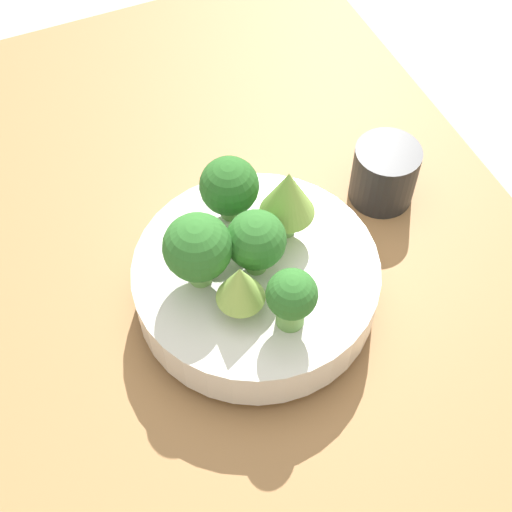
# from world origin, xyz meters

# --- Properties ---
(ground_plane) EXTENTS (6.00, 6.00, 0.00)m
(ground_plane) POSITION_xyz_m (0.00, 0.00, 0.00)
(ground_plane) COLOR #ADA89E
(table) EXTENTS (1.19, 0.78, 0.03)m
(table) POSITION_xyz_m (0.00, 0.00, 0.02)
(table) COLOR #9E7042
(table) RESTS_ON ground_plane
(bowl) EXTENTS (0.27, 0.27, 0.07)m
(bowl) POSITION_xyz_m (-0.01, 0.03, 0.07)
(bowl) COLOR silver
(bowl) RESTS_ON table
(broccoli_floret_left) EXTENTS (0.07, 0.07, 0.08)m
(broccoli_floret_left) POSITION_xyz_m (-0.08, 0.03, 0.15)
(broccoli_floret_left) COLOR #609347
(broccoli_floret_left) RESTS_ON bowl
(broccoli_floret_front) EXTENTS (0.07, 0.07, 0.09)m
(broccoli_floret_front) POSITION_xyz_m (-0.02, -0.03, 0.16)
(broccoli_floret_front) COLOR #7AB256
(broccoli_floret_front) RESTS_ON bowl
(broccoli_floret_right) EXTENTS (0.05, 0.05, 0.08)m
(broccoli_floret_right) POSITION_xyz_m (0.07, 0.03, 0.15)
(broccoli_floret_right) COLOR #6BA34C
(broccoli_floret_right) RESTS_ON bowl
(romanesco_piece_near) EXTENTS (0.05, 0.05, 0.07)m
(romanesco_piece_near) POSITION_xyz_m (0.04, -0.01, 0.15)
(romanesco_piece_near) COLOR #6BA34C
(romanesco_piece_near) RESTS_ON bowl
(broccoli_floret_center) EXTENTS (0.06, 0.06, 0.08)m
(broccoli_floret_center) POSITION_xyz_m (-0.01, 0.03, 0.15)
(broccoli_floret_center) COLOR #609347
(broccoli_floret_center) RESTS_ON bowl
(romanesco_piece_far) EXTENTS (0.06, 0.06, 0.10)m
(romanesco_piece_far) POSITION_xyz_m (-0.04, 0.08, 0.17)
(romanesco_piece_far) COLOR #7AB256
(romanesco_piece_far) RESTS_ON bowl
(cup) EXTENTS (0.08, 0.08, 0.08)m
(cup) POSITION_xyz_m (-0.09, 0.24, 0.07)
(cup) COLOR black
(cup) RESTS_ON table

